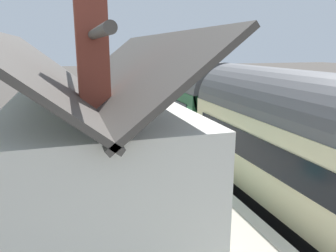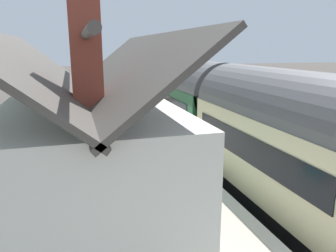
{
  "view_description": "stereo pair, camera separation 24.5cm",
  "coord_description": "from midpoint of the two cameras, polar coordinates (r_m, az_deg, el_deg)",
  "views": [
    {
      "loc": [
        -13.53,
        5.34,
        4.92
      ],
      "look_at": [
        -1.33,
        1.5,
        1.82
      ],
      "focal_mm": 34.77,
      "sensor_mm": 36.0,
      "label": 1
    },
    {
      "loc": [
        -13.6,
        5.1,
        4.92
      ],
      "look_at": [
        -1.33,
        1.5,
        1.82
      ],
      "focal_mm": 34.77,
      "sensor_mm": 36.0,
      "label": 2
    }
  ],
  "objects": [
    {
      "name": "ground_plane",
      "position": [
        15.35,
        3.42,
        -5.12
      ],
      "size": [
        160.0,
        160.0,
        0.0
      ],
      "primitive_type": "plane",
      "color": "#423D38"
    },
    {
      "name": "rail_near",
      "position": [
        15.95,
        8.89,
        -4.27
      ],
      "size": [
        52.0,
        0.08,
        0.14
      ],
      "primitive_type": "cube",
      "color": "gray",
      "rests_on": "ground"
    },
    {
      "name": "planter_bench_left",
      "position": [
        16.73,
        -18.38,
        -0.17
      ],
      "size": [
        1.01,
        0.32,
        0.66
      ],
      "color": "#9E5138",
      "rests_on": "platform"
    },
    {
      "name": "platform",
      "position": [
        14.33,
        -12.5,
        -5.07
      ],
      "size": [
        32.0,
        6.39,
        0.82
      ],
      "primitive_type": "cube",
      "color": "#A39B8C",
      "rests_on": "ground"
    },
    {
      "name": "rail_far",
      "position": [
        15.39,
        4.05,
        -4.81
      ],
      "size": [
        52.0,
        0.08,
        0.14
      ],
      "primitive_type": "cube",
      "color": "gray",
      "rests_on": "ground"
    },
    {
      "name": "planter_bench_right",
      "position": [
        18.94,
        -13.77,
        2.0
      ],
      "size": [
        0.52,
        0.52,
        0.8
      ],
      "color": "#9E5138",
      "rests_on": "platform"
    },
    {
      "name": "planter_under_sign",
      "position": [
        23.1,
        -13.23,
        4.12
      ],
      "size": [
        0.44,
        0.44,
        0.78
      ],
      "color": "teal",
      "rests_on": "platform"
    },
    {
      "name": "bench_by_lamp",
      "position": [
        19.3,
        -11.38,
        2.52
      ],
      "size": [
        1.4,
        0.44,
        0.88
      ],
      "color": "#26727F",
      "rests_on": "platform"
    },
    {
      "name": "station_building",
      "position": [
        8.15,
        -13.87,
        -4.63
      ],
      "size": [
        8.05,
        3.74,
        5.57
      ],
      "color": "silver",
      "rests_on": "platform"
    },
    {
      "name": "train",
      "position": [
        14.26,
        8.32,
        2.52
      ],
      "size": [
        17.46,
        2.73,
        4.32
      ],
      "color": "black",
      "rests_on": "ground"
    },
    {
      "name": "planter_edge_far",
      "position": [
        21.58,
        -8.3,
        3.56
      ],
      "size": [
        0.54,
        0.54,
        0.79
      ],
      "color": "#9E5138",
      "rests_on": "platform"
    },
    {
      "name": "station_sign_board",
      "position": [
        22.54,
        -8.15,
        6.05
      ],
      "size": [
        0.96,
        0.06,
        1.57
      ],
      "color": "black",
      "rests_on": "platform"
    },
    {
      "name": "bench_near_building",
      "position": [
        24.79,
        -13.55,
        4.82
      ],
      "size": [
        1.42,
        0.49,
        0.88
      ],
      "color": "#26727F",
      "rests_on": "platform"
    },
    {
      "name": "platform_edge_coping",
      "position": [
        14.73,
        -0.84,
        -2.51
      ],
      "size": [
        32.0,
        0.36,
        0.02
      ],
      "primitive_type": "cube",
      "color": "beige",
      "rests_on": "platform"
    },
    {
      "name": "planter_corner_building",
      "position": [
        16.5,
        -13.7,
        0.32
      ],
      "size": [
        0.57,
        0.57,
        0.81
      ],
      "color": "teal",
      "rests_on": "platform"
    }
  ]
}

